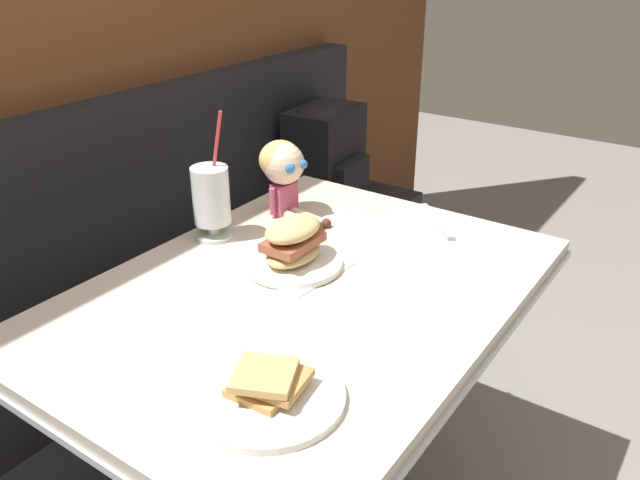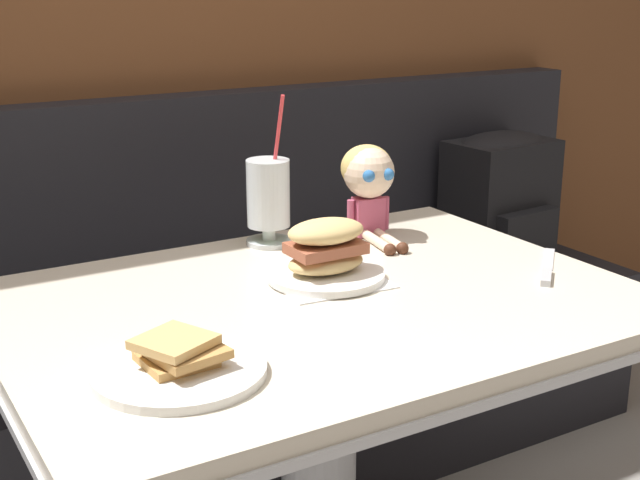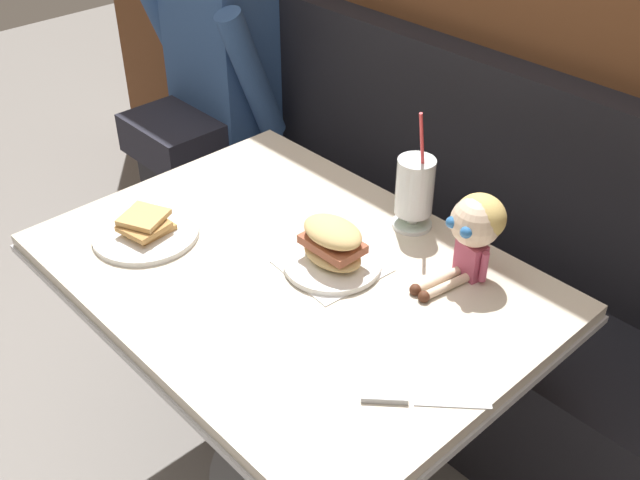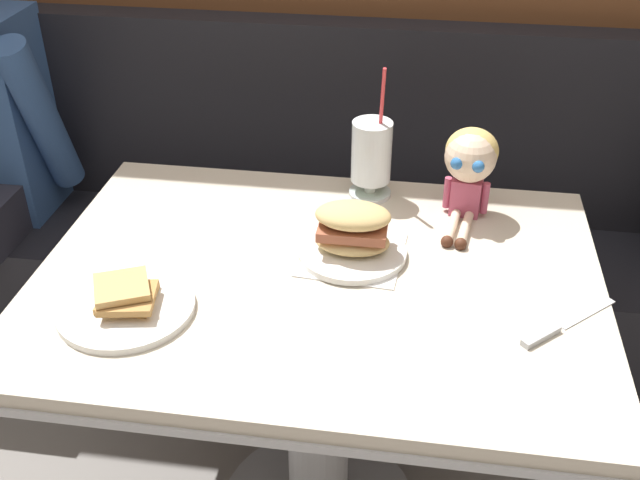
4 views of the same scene
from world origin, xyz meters
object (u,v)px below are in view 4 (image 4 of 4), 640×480
at_px(sandwich_plate, 352,236).
at_px(seated_doll, 470,161).
at_px(toast_plate, 126,304).
at_px(butter_knife, 554,329).
at_px(milkshake_glass, 371,155).

bearing_deg(sandwich_plate, seated_doll, 41.41).
relative_size(toast_plate, butter_knife, 1.36).
bearing_deg(milkshake_glass, seated_doll, -14.23).
xyz_separation_m(toast_plate, seated_doll, (0.61, 0.44, 0.11)).
bearing_deg(toast_plate, sandwich_plate, 31.79).
bearing_deg(milkshake_glass, butter_knife, -50.23).
bearing_deg(sandwich_plate, milkshake_glass, 87.13).
relative_size(butter_knife, seated_doll, 0.81).
bearing_deg(toast_plate, milkshake_glass, 51.03).
bearing_deg(milkshake_glass, toast_plate, -128.97).
bearing_deg(sandwich_plate, butter_knife, -26.10).
height_order(milkshake_glass, butter_knife, milkshake_glass).
bearing_deg(butter_knife, sandwich_plate, 153.90).
height_order(sandwich_plate, butter_knife, sandwich_plate).
distance_m(toast_plate, butter_knife, 0.76).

